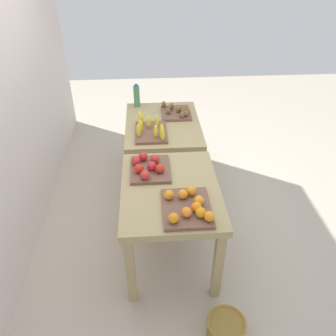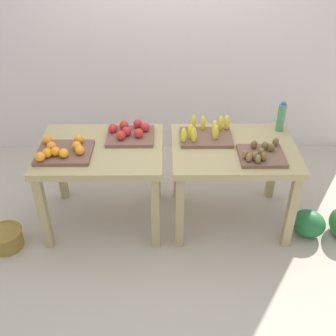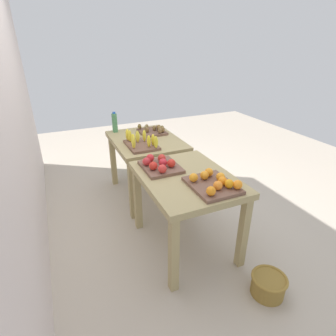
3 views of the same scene
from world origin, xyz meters
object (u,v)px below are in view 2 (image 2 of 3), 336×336
at_px(water_bottle, 281,117).
at_px(watermelon_pile, 328,224).
at_px(display_table_left, 101,159).
at_px(orange_bin, 63,151).
at_px(banana_crate, 206,134).
at_px(wicker_basket, 6,238).
at_px(kiwi_bin, 261,154).
at_px(display_table_right, 233,159).
at_px(apple_bin, 130,133).

distance_m(water_bottle, watermelon_pile, 1.02).
bearing_deg(display_table_left, orange_bin, -158.81).
relative_size(banana_crate, wicker_basket, 1.54).
distance_m(orange_bin, watermelon_pile, 2.36).
height_order(kiwi_bin, watermelon_pile, kiwi_bin).
height_order(water_bottle, watermelon_pile, water_bottle).
bearing_deg(kiwi_bin, display_table_left, 172.80).
distance_m(display_table_right, watermelon_pile, 1.03).
bearing_deg(water_bottle, watermelon_pile, -49.90).
distance_m(banana_crate, kiwi_bin, 0.52).
bearing_deg(kiwi_bin, water_bottle, 60.64).
relative_size(display_table_left, water_bottle, 3.82).
xyz_separation_m(banana_crate, wicker_basket, (-1.71, -0.49, -0.74)).
distance_m(display_table_right, kiwi_bin, 0.29).
xyz_separation_m(kiwi_bin, wicker_basket, (-2.13, -0.19, -0.72)).
bearing_deg(wicker_basket, water_bottle, 14.79).
bearing_deg(apple_bin, display_table_right, -10.88).
xyz_separation_m(watermelon_pile, wicker_basket, (-2.79, -0.13, -0.03)).
distance_m(apple_bin, kiwi_bin, 1.12).
bearing_deg(display_table_left, wicker_basket, -156.94).
bearing_deg(display_table_right, orange_bin, -175.55).
bearing_deg(wicker_basket, apple_bin, 26.03).
relative_size(display_table_left, display_table_right, 1.00).
relative_size(display_table_right, kiwi_bin, 2.89).
xyz_separation_m(display_table_left, water_bottle, (1.55, 0.28, 0.25)).
distance_m(water_bottle, wicker_basket, 2.59).
relative_size(display_table_left, apple_bin, 2.58).
bearing_deg(display_table_left, display_table_right, 0.00).
height_order(display_table_right, kiwi_bin, kiwi_bin).
bearing_deg(watermelon_pile, display_table_left, 173.66).
height_order(kiwi_bin, water_bottle, water_bottle).
bearing_deg(orange_bin, display_table_right, 4.45).
bearing_deg(water_bottle, kiwi_bin, -119.36).
height_order(kiwi_bin, wicker_basket, kiwi_bin).
xyz_separation_m(orange_bin, wicker_basket, (-0.54, -0.24, -0.73)).
height_order(display_table_left, kiwi_bin, kiwi_bin).
bearing_deg(display_table_right, display_table_left, 180.00).
bearing_deg(wicker_basket, display_table_left, 23.06).
relative_size(orange_bin, watermelon_pile, 0.70).
relative_size(orange_bin, banana_crate, 0.98).
bearing_deg(display_table_right, watermelon_pile, -14.43).
bearing_deg(display_table_left, water_bottle, 10.12).
bearing_deg(display_table_right, apple_bin, 169.12).
distance_m(watermelon_pile, wicker_basket, 2.80).
xyz_separation_m(display_table_left, watermelon_pile, (1.97, -0.22, -0.54)).
xyz_separation_m(display_table_right, wicker_basket, (-1.94, -0.35, -0.57)).
xyz_separation_m(apple_bin, watermelon_pile, (1.73, -0.39, -0.70)).
distance_m(display_table_right, water_bottle, 0.57).
relative_size(kiwi_bin, watermelon_pile, 0.57).
xyz_separation_m(display_table_left, wicker_basket, (-0.82, -0.35, -0.57)).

